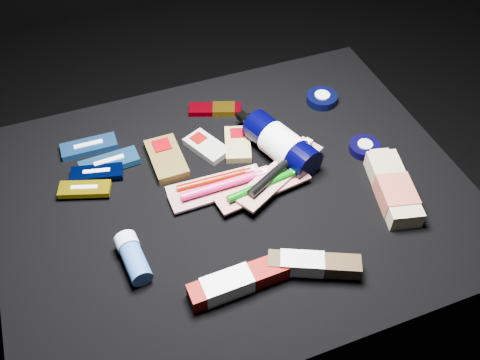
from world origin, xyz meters
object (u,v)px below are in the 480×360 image
object	(u,v)px
lotion_bottle	(281,144)
toothpaste_carton_red	(236,283)
bodywash_bottle	(393,189)
deodorant_stick	(133,257)

from	to	relation	value
lotion_bottle	toothpaste_carton_red	xyz separation A→B (m)	(-0.21, -0.28, -0.02)
bodywash_bottle	toothpaste_carton_red	xyz separation A→B (m)	(-0.39, -0.09, -0.00)
bodywash_bottle	deodorant_stick	distance (m)	0.55
deodorant_stick	toothpaste_carton_red	size ratio (longest dim) A/B	0.56
lotion_bottle	toothpaste_carton_red	distance (m)	0.36
lotion_bottle	deodorant_stick	xyz separation A→B (m)	(-0.38, -0.17, -0.02)
bodywash_bottle	toothpaste_carton_red	world-z (taller)	bodywash_bottle
deodorant_stick	toothpaste_carton_red	bearing A→B (deg)	-41.72
lotion_bottle	bodywash_bottle	bearing A→B (deg)	-67.78
bodywash_bottle	deodorant_stick	world-z (taller)	deodorant_stick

